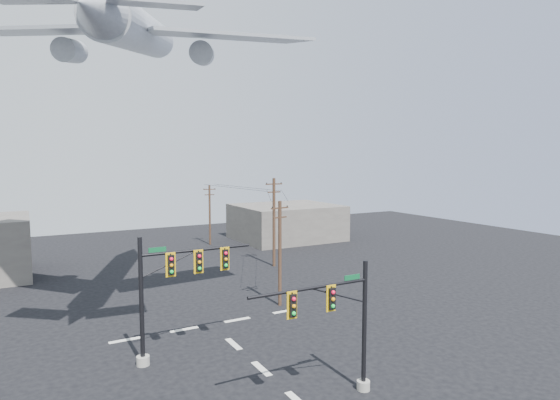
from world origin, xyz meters
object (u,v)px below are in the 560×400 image
signal_mast_near (342,326)px  signal_mast_far (171,290)px  utility_pole_a (280,251)px  utility_pole_c (210,214)px  utility_pole_b (274,220)px  airliner (137,32)px

signal_mast_near → signal_mast_far: 10.39m
signal_mast_near → utility_pole_a: utility_pole_a is taller
utility_pole_a → utility_pole_c: (4.31, 27.76, -0.17)m
utility_pole_a → utility_pole_b: bearing=53.9°
signal_mast_far → airliner: size_ratio=0.30×
signal_mast_near → utility_pole_c: (8.59, 41.94, 0.62)m
utility_pole_c → utility_pole_b: bearing=-70.5°
utility_pole_c → signal_mast_near: bearing=-88.3°
utility_pole_b → utility_pole_c: utility_pole_b is taller
signal_mast_near → airliner: (-6.15, 15.65, 16.87)m
signal_mast_near → utility_pole_b: utility_pole_b is taller
utility_pole_a → airliner: (-10.43, 1.47, 16.07)m
utility_pole_a → airliner: 19.22m
airliner → utility_pole_b: bearing=-33.7°
airliner → signal_mast_near: bearing=-135.6°
utility_pole_a → utility_pole_c: size_ratio=1.04×
signal_mast_far → utility_pole_a: utility_pole_a is taller
signal_mast_far → utility_pole_b: size_ratio=0.77×
utility_pole_a → utility_pole_b: 13.70m
utility_pole_a → signal_mast_far: bearing=-160.9°
signal_mast_near → utility_pole_a: bearing=73.2°
airliner → signal_mast_far: bearing=-157.3°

